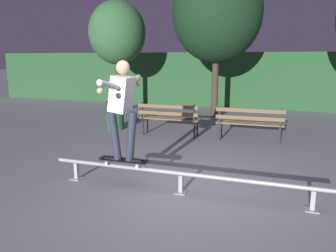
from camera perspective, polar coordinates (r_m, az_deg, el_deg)
name	(u,v)px	position (r m, az deg, el deg)	size (l,w,h in m)	color
ground_plane	(181,192)	(5.12, 2.33, -11.41)	(90.00, 90.00, 0.00)	gray
hedge_backdrop	(246,80)	(14.18, 13.42, 7.85)	(24.00, 1.20, 2.24)	#234C28
grind_rail	(181,176)	(5.00, 2.26, -8.74)	(4.34, 0.18, 0.34)	#9E9EA3
skateboard	(124,161)	(5.28, -7.73, -6.02)	(0.78, 0.22, 0.09)	black
skateboarder	(122,102)	(5.07, -7.99, 4.10)	(0.62, 1.41, 1.56)	black
park_bench_leftmost	(169,116)	(8.50, 0.16, 1.77)	(1.60, 0.43, 0.88)	black
park_bench_left_center	(250,121)	(8.10, 14.03, 0.91)	(1.60, 0.43, 0.88)	black
tree_far_left	(117,33)	(12.58, -8.84, 15.67)	(2.08, 2.08, 4.06)	#3D2D23
tree_behind_benches	(217,13)	(11.50, 8.55, 18.87)	(2.96, 2.96, 5.10)	#3D2D23
trash_can	(115,115)	(9.49, -9.17, 1.91)	(0.52, 0.52, 0.80)	#23562D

